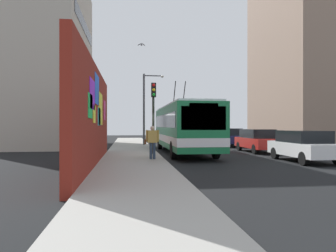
# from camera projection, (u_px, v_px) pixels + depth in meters

# --- Properties ---
(ground_plane) EXTENTS (80.00, 80.00, 0.00)m
(ground_plane) POSITION_uv_depth(u_px,v_px,m) (159.00, 156.00, 18.98)
(ground_plane) COLOR black
(sidewalk_slab) EXTENTS (48.00, 3.20, 0.15)m
(sidewalk_slab) POSITION_uv_depth(u_px,v_px,m) (132.00, 155.00, 18.77)
(sidewalk_slab) COLOR #9E9B93
(sidewalk_slab) RESTS_ON ground_plane
(graffiti_wall) EXTENTS (12.91, 0.32, 4.44)m
(graffiti_wall) POSITION_uv_depth(u_px,v_px,m) (94.00, 117.00, 14.04)
(graffiti_wall) COLOR maroon
(graffiti_wall) RESTS_ON ground_plane
(building_far_left) EXTENTS (12.48, 6.92, 15.28)m
(building_far_left) POSITION_uv_depth(u_px,v_px,m) (45.00, 60.00, 27.95)
(building_far_left) COLOR #B2A899
(building_far_left) RESTS_ON ground_plane
(building_far_right) EXTENTS (12.86, 7.44, 19.38)m
(building_far_right) POSITION_uv_depth(u_px,v_px,m) (302.00, 53.00, 34.21)
(building_far_right) COLOR gray
(building_far_right) RESTS_ON ground_plane
(city_bus) EXTENTS (11.48, 2.66, 4.94)m
(city_bus) POSITION_uv_depth(u_px,v_px,m) (183.00, 127.00, 20.90)
(city_bus) COLOR #19723F
(city_bus) RESTS_ON ground_plane
(parked_car_white) EXTENTS (4.30, 1.91, 1.58)m
(parked_car_white) POSITION_uv_depth(u_px,v_px,m) (304.00, 145.00, 15.94)
(parked_car_white) COLOR white
(parked_car_white) RESTS_ON ground_plane
(parked_car_red) EXTENTS (4.34, 1.79, 1.58)m
(parked_car_red) POSITION_uv_depth(u_px,v_px,m) (257.00, 140.00, 21.63)
(parked_car_red) COLOR #B21E19
(parked_car_red) RESTS_ON ground_plane
(parked_car_navy) EXTENTS (4.41, 1.82, 1.58)m
(parked_car_navy) POSITION_uv_depth(u_px,v_px,m) (229.00, 137.00, 27.74)
(parked_car_navy) COLOR navy
(parked_car_navy) RESTS_ON ground_plane
(pedestrian_at_curb) EXTENTS (0.22, 0.75, 1.67)m
(pedestrian_at_curb) POSITION_uv_depth(u_px,v_px,m) (152.00, 140.00, 15.82)
(pedestrian_at_curb) COLOR #2D3F59
(pedestrian_at_curb) RESTS_ON sidewalk_slab
(traffic_light) EXTENTS (0.49, 0.28, 4.22)m
(traffic_light) POSITION_uv_depth(u_px,v_px,m) (153.00, 106.00, 18.57)
(traffic_light) COLOR #2D382D
(traffic_light) RESTS_ON sidewalk_slab
(street_lamp) EXTENTS (0.44, 1.85, 6.24)m
(street_lamp) POSITION_uv_depth(u_px,v_px,m) (146.00, 104.00, 27.70)
(street_lamp) COLOR #4C4C51
(street_lamp) RESTS_ON sidewalk_slab
(flying_pigeons) EXTENTS (8.48, 3.93, 0.54)m
(flying_pigeons) POSITION_uv_depth(u_px,v_px,m) (172.00, 26.00, 19.38)
(flying_pigeons) COLOR gray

